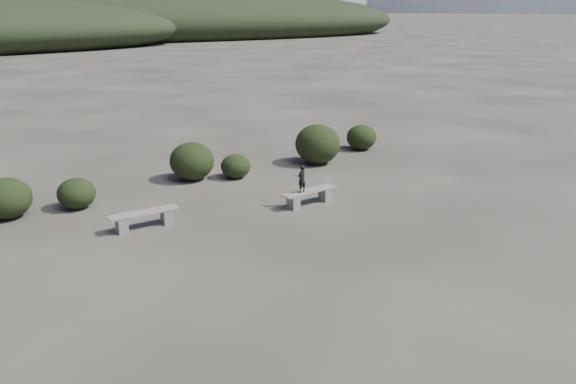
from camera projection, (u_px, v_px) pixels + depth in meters
ground at (376, 277)px, 12.82m from camera, size 1200.00×1200.00×0.00m
bench_left at (145, 218)px, 15.58m from camera, size 1.94×0.44×0.48m
bench_right at (310, 196)px, 17.44m from camera, size 1.93×0.56×0.47m
seated_person at (302, 179)px, 17.07m from camera, size 0.35×0.27×0.85m
shrub_a at (76, 193)px, 17.10m from camera, size 1.15×1.15×0.94m
shrub_b at (192, 161)px, 19.93m from camera, size 1.58×1.58×1.35m
shrub_c at (236, 166)px, 20.20m from camera, size 1.08×1.08×0.86m
shrub_d at (318, 144)px, 22.02m from camera, size 1.77×1.77×1.55m
shrub_e at (361, 137)px, 24.27m from camera, size 1.29×1.29×1.08m
shrub_f at (6, 198)px, 16.27m from camera, size 1.41×1.41×1.19m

